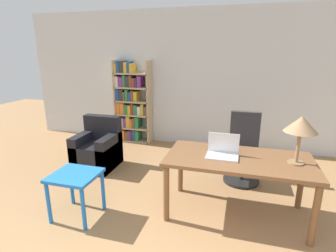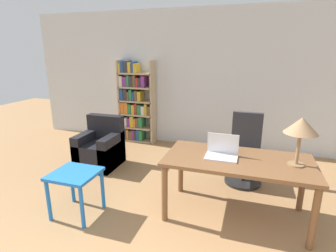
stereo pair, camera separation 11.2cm
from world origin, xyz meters
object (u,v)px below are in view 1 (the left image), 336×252
object	(u,v)px
laptop	(223,151)
side_table_blue	(75,182)
armchair	(98,150)
bookshelf	(131,104)
table_lamp	(301,126)
desk	(238,165)
office_chair	(243,152)

from	to	relation	value
laptop	side_table_blue	distance (m)	1.74
side_table_blue	armchair	xyz separation A→B (m)	(-0.51, 1.34, -0.16)
armchair	bookshelf	xyz separation A→B (m)	(0.03, 1.37, 0.54)
table_lamp	armchair	size ratio (longest dim) A/B	0.63
table_lamp	bookshelf	xyz separation A→B (m)	(-2.87, 2.14, -0.33)
table_lamp	bookshelf	size ratio (longest dim) A/B	0.30
laptop	side_table_blue	xyz separation A→B (m)	(-1.61, -0.56, -0.34)
desk	laptop	distance (m)	0.24
office_chair	table_lamp	bearing A→B (deg)	-59.93
office_chair	armchair	xyz separation A→B (m)	(-2.37, -0.16, -0.17)
desk	bookshelf	world-z (taller)	bookshelf
office_chair	bookshelf	size ratio (longest dim) A/B	0.60
desk	side_table_blue	distance (m)	1.89
desk	office_chair	xyz separation A→B (m)	(0.06, 0.94, -0.18)
table_lamp	side_table_blue	bearing A→B (deg)	-166.60
office_chair	side_table_blue	size ratio (longest dim) A/B	1.90
armchair	desk	bearing A→B (deg)	-18.81
table_lamp	armchair	bearing A→B (deg)	165.11
laptop	office_chair	distance (m)	1.03
desk	table_lamp	distance (m)	0.79
armchair	bookshelf	size ratio (longest dim) A/B	0.48
table_lamp	side_table_blue	xyz separation A→B (m)	(-2.39, -0.57, -0.71)
bookshelf	office_chair	bearing A→B (deg)	-27.38
laptop	bookshelf	xyz separation A→B (m)	(-2.09, 2.15, 0.04)
armchair	bookshelf	distance (m)	1.47
desk	armchair	world-z (taller)	armchair
desk	armchair	bearing A→B (deg)	161.19
table_lamp	armchair	world-z (taller)	table_lamp
table_lamp	office_chair	world-z (taller)	table_lamp
table_lamp	side_table_blue	size ratio (longest dim) A/B	0.96
side_table_blue	armchair	bearing A→B (deg)	110.93
laptop	office_chair	xyz separation A→B (m)	(0.24, 0.94, -0.33)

